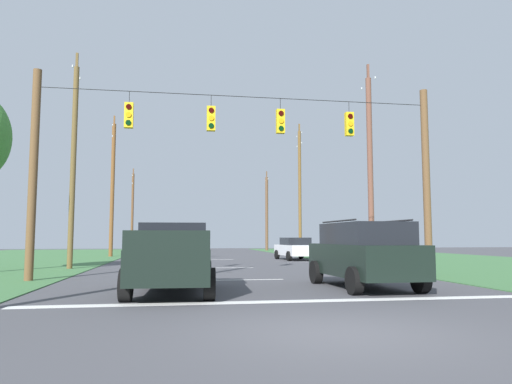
# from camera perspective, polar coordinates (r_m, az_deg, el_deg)

# --- Properties ---
(ground_plane) EXTENTS (120.00, 120.00, 0.00)m
(ground_plane) POSITION_cam_1_polar(r_m,az_deg,el_deg) (8.22, 9.88, -16.15)
(ground_plane) COLOR #47474C
(stop_bar_stripe) EXTENTS (12.67, 0.45, 0.01)m
(stop_bar_stripe) POSITION_cam_1_polar(r_m,az_deg,el_deg) (11.85, 3.64, -12.86)
(stop_bar_stripe) COLOR white
(stop_bar_stripe) RESTS_ON ground
(lane_dash_0) EXTENTS (2.50, 0.15, 0.01)m
(lane_dash_0) POSITION_cam_1_polar(r_m,az_deg,el_deg) (17.72, -0.79, -10.39)
(lane_dash_0) COLOR white
(lane_dash_0) RESTS_ON ground
(lane_dash_1) EXTENTS (2.50, 0.15, 0.01)m
(lane_dash_1) POSITION_cam_1_polar(r_m,az_deg,el_deg) (24.67, -3.24, -8.97)
(lane_dash_1) COLOR white
(lane_dash_1) RESTS_ON ground
(lane_dash_2) EXTENTS (2.50, 0.15, 0.01)m
(lane_dash_2) POSITION_cam_1_polar(r_m,az_deg,el_deg) (33.53, -4.88, -8.02)
(lane_dash_2) COLOR white
(lane_dash_2) RESTS_ON ground
(overhead_signal_span) EXTENTS (15.44, 0.31, 7.64)m
(overhead_signal_span) POSITION_cam_1_polar(r_m,az_deg,el_deg) (18.40, -1.53, 3.05)
(overhead_signal_span) COLOR brown
(overhead_signal_span) RESTS_ON ground
(pickup_truck) EXTENTS (2.46, 5.48, 1.95)m
(pickup_truck) POSITION_cam_1_polar(r_m,az_deg,el_deg) (13.88, -9.90, -7.70)
(pickup_truck) COLOR black
(pickup_truck) RESTS_ON ground
(suv_black) EXTENTS (2.34, 4.86, 2.05)m
(suv_black) POSITION_cam_1_polar(r_m,az_deg,el_deg) (15.13, 12.67, -7.10)
(suv_black) COLOR black
(suv_black) RESTS_ON ground
(distant_car_crossing_white) EXTENTS (2.27, 4.42, 1.52)m
(distant_car_crossing_white) POSITION_cam_1_polar(r_m,az_deg,el_deg) (33.22, 4.69, -6.69)
(distant_car_crossing_white) COLOR silver
(distant_car_crossing_white) RESTS_ON ground
(utility_pole_mid_right) EXTENTS (0.30, 1.98, 11.06)m
(utility_pole_mid_right) POSITION_cam_1_polar(r_m,az_deg,el_deg) (26.68, 13.43, 2.87)
(utility_pole_mid_right) COLOR brown
(utility_pole_mid_right) RESTS_ON ground
(utility_pole_far_right) EXTENTS (0.27, 1.79, 11.47)m
(utility_pole_far_right) POSITION_cam_1_polar(r_m,az_deg,el_deg) (41.71, 5.23, 0.40)
(utility_pole_far_right) COLOR brown
(utility_pole_far_right) RESTS_ON ground
(utility_pole_near_left) EXTENTS (0.34, 1.87, 9.29)m
(utility_pole_near_left) POSITION_cam_1_polar(r_m,az_deg,el_deg) (56.05, 1.29, -2.47)
(utility_pole_near_left) COLOR brown
(utility_pole_near_left) RESTS_ON ground
(utility_pole_far_left) EXTENTS (0.27, 1.88, 10.82)m
(utility_pole_far_left) POSITION_cam_1_polar(r_m,az_deg,el_deg) (25.38, -20.91, 3.37)
(utility_pole_far_left) COLOR brown
(utility_pole_far_left) RESTS_ON ground
(utility_pole_distant_right) EXTENTS (0.31, 1.80, 11.41)m
(utility_pole_distant_right) POSITION_cam_1_polar(r_m,az_deg,el_deg) (40.16, -16.71, 0.66)
(utility_pole_distant_right) COLOR brown
(utility_pole_distant_right) RESTS_ON ground
(utility_pole_distant_left) EXTENTS (0.28, 1.69, 9.35)m
(utility_pole_distant_left) POSITION_cam_1_polar(r_m,az_deg,el_deg) (55.95, -14.49, -2.03)
(utility_pole_distant_left) COLOR brown
(utility_pole_distant_left) RESTS_ON ground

